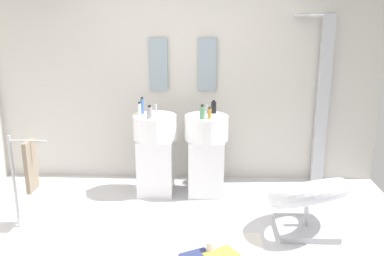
{
  "coord_description": "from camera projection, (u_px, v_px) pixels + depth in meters",
  "views": [
    {
      "loc": [
        0.3,
        -3.46,
        2.07
      ],
      "look_at": [
        0.15,
        0.55,
        0.95
      ],
      "focal_mm": 39.12,
      "sensor_mm": 36.0,
      "label": 1
    }
  ],
  "objects": [
    {
      "name": "ground_plane",
      "position": [
        174.0,
        243.0,
        3.9
      ],
      "size": [
        4.8,
        3.6,
        0.04
      ],
      "primitive_type": "cube",
      "color": "silver"
    },
    {
      "name": "rear_partition",
      "position": [
        183.0,
        77.0,
        5.14
      ],
      "size": [
        4.8,
        0.1,
        2.6
      ],
      "primitive_type": "cube",
      "color": "beige",
      "rests_on": "ground_plane"
    },
    {
      "name": "pedestal_sink_left",
      "position": [
        155.0,
        151.0,
        4.84
      ],
      "size": [
        0.49,
        0.49,
        1.04
      ],
      "color": "white",
      "rests_on": "ground_plane"
    },
    {
      "name": "pedestal_sink_right",
      "position": [
        206.0,
        152.0,
        4.81
      ],
      "size": [
        0.49,
        0.49,
        1.04
      ],
      "color": "white",
      "rests_on": "ground_plane"
    },
    {
      "name": "vanity_mirror_left",
      "position": [
        158.0,
        65.0,
        5.04
      ],
      "size": [
        0.22,
        0.03,
        0.63
      ],
      "primitive_type": "cube",
      "color": "#8C9EA8"
    },
    {
      "name": "vanity_mirror_right",
      "position": [
        207.0,
        65.0,
        5.02
      ],
      "size": [
        0.22,
        0.03,
        0.63
      ],
      "primitive_type": "cube",
      "color": "#8C9EA8"
    },
    {
      "name": "shower_column",
      "position": [
        322.0,
        97.0,
        5.02
      ],
      "size": [
        0.49,
        0.24,
        2.05
      ],
      "color": "#B7BABF",
      "rests_on": "ground_plane"
    },
    {
      "name": "lounge_chair",
      "position": [
        307.0,
        198.0,
        4.0
      ],
      "size": [
        1.07,
        1.07,
        0.65
      ],
      "color": "#B7BABF",
      "rests_on": "ground_plane"
    },
    {
      "name": "towel_rack",
      "position": [
        28.0,
        168.0,
        3.99
      ],
      "size": [
        0.37,
        0.22,
        0.95
      ],
      "color": "#B7BABF",
      "rests_on": "ground_plane"
    },
    {
      "name": "area_rug",
      "position": [
        213.0,
        252.0,
        3.72
      ],
      "size": [
        0.91,
        0.69,
        0.01
      ],
      "primitive_type": "cube",
      "color": "white",
      "rests_on": "ground_plane"
    },
    {
      "name": "magazine_navy",
      "position": [
        195.0,
        255.0,
        3.65
      ],
      "size": [
        0.29,
        0.25,
        0.02
      ],
      "primitive_type": "cube",
      "rotation": [
        0.0,
        0.0,
        0.49
      ],
      "color": "navy",
      "rests_on": "area_rug"
    },
    {
      "name": "magazine_ochre",
      "position": [
        221.0,
        255.0,
        3.64
      ],
      "size": [
        0.34,
        0.32,
        0.02
      ],
      "primitive_type": "cube",
      "rotation": [
        0.0,
        0.0,
        0.6
      ],
      "color": "gold",
      "rests_on": "area_rug"
    },
    {
      "name": "coffee_mug",
      "position": [
        210.0,
        247.0,
        3.69
      ],
      "size": [
        0.08,
        0.08,
        0.11
      ],
      "primitive_type": "cylinder",
      "color": "white",
      "rests_on": "area_rug"
    },
    {
      "name": "soap_bottle_blue",
      "position": [
        142.0,
        106.0,
        4.76
      ],
      "size": [
        0.05,
        0.05,
        0.2
      ],
      "color": "#4C72B7",
      "rests_on": "pedestal_sink_left"
    },
    {
      "name": "soap_bottle_amber",
      "position": [
        210.0,
        113.0,
        4.56
      ],
      "size": [
        0.04,
        0.04,
        0.13
      ],
      "color": "#C68C38",
      "rests_on": "pedestal_sink_right"
    },
    {
      "name": "soap_bottle_grey",
      "position": [
        150.0,
        112.0,
        4.58
      ],
      "size": [
        0.06,
        0.06,
        0.14
      ],
      "color": "#99999E",
      "rests_on": "pedestal_sink_left"
    },
    {
      "name": "soap_bottle_black",
      "position": [
        214.0,
        107.0,
        4.81
      ],
      "size": [
        0.06,
        0.06,
        0.15
      ],
      "color": "black",
      "rests_on": "pedestal_sink_right"
    },
    {
      "name": "soap_bottle_clear",
      "position": [
        139.0,
        109.0,
        4.74
      ],
      "size": [
        0.04,
        0.04,
        0.15
      ],
      "color": "silver",
      "rests_on": "pedestal_sink_left"
    },
    {
      "name": "soap_bottle_green",
      "position": [
        202.0,
        112.0,
        4.54
      ],
      "size": [
        0.06,
        0.06,
        0.16
      ],
      "color": "#59996B",
      "rests_on": "pedestal_sink_right"
    }
  ]
}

